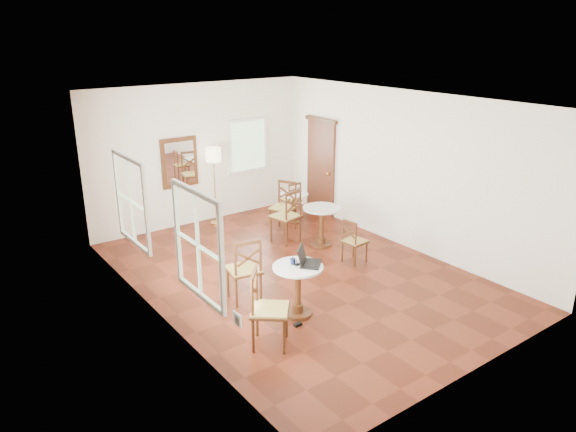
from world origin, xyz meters
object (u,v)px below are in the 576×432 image
object	(u,v)px
cafe_table_near	(298,285)
cafe_table_mid	(322,222)
chair_back_a	(291,200)
laptop	(307,260)
cafe_table_back	(294,204)
power_adapter	(298,324)
chair_mid_b	(354,241)
chair_back_b	(284,207)
navy_mug	(293,261)
floor_lamp	(213,160)
chair_near_a	(244,270)
chair_mid_a	(287,216)
water_glass	(302,261)
mouse	(297,264)
chair_near_b	(268,309)

from	to	relation	value
cafe_table_near	cafe_table_mid	xyz separation A→B (m)	(2.03, 1.90, -0.00)
chair_back_a	laptop	distance (m)	4.39
cafe_table_back	power_adapter	xyz separation A→B (m)	(-2.61, -3.57, -0.38)
chair_back_a	chair_mid_b	bearing A→B (deg)	80.22
chair_back_b	navy_mug	distance (m)	3.50
chair_mid_b	floor_lamp	xyz separation A→B (m)	(-1.01, 3.30, 1.02)
chair_near_a	laptop	bearing A→B (deg)	133.95
cafe_table_back	chair_mid_a	bearing A→B (deg)	-133.94
chair_near_a	water_glass	distance (m)	1.00
laptop	mouse	size ratio (longest dim) A/B	4.66
floor_lamp	cafe_table_mid	bearing A→B (deg)	-65.55
chair_near_a	mouse	xyz separation A→B (m)	(0.40, -0.82, 0.28)
water_glass	power_adapter	world-z (taller)	water_glass
chair_near_b	cafe_table_mid	bearing A→B (deg)	-10.40
floor_lamp	navy_mug	size ratio (longest dim) A/B	15.10
cafe_table_mid	floor_lamp	size ratio (longest dim) A/B	0.46
cafe_table_back	chair_back_a	xyz separation A→B (m)	(0.16, 0.31, 0.01)
cafe_table_near	chair_mid_b	world-z (taller)	chair_mid_b
mouse	floor_lamp	bearing A→B (deg)	75.30
mouse	cafe_table_back	bearing A→B (deg)	51.98
cafe_table_back	laptop	distance (m)	4.04
chair_mid_a	power_adapter	bearing A→B (deg)	45.10
cafe_table_mid	water_glass	size ratio (longest dim) A/B	9.00
laptop	mouse	xyz separation A→B (m)	(-0.15, 0.05, -0.05)
chair_mid_a	chair_back_a	size ratio (longest dim) A/B	1.33
chair_near_a	navy_mug	world-z (taller)	chair_near_a
chair_mid_b	laptop	world-z (taller)	laptop
cafe_table_mid	chair_back_b	world-z (taller)	chair_back_b
cafe_table_back	floor_lamp	xyz separation A→B (m)	(-1.44, 0.93, 1.02)
chair_near_b	laptop	bearing A→B (deg)	-27.53
chair_near_b	navy_mug	bearing A→B (deg)	-16.71
cafe_table_near	chair_back_a	bearing A→B (deg)	54.63
chair_near_a	chair_mid_a	world-z (taller)	chair_mid_a
water_glass	chair_mid_b	bearing A→B (deg)	25.46
chair_near_a	chair_back_a	distance (m)	4.06
cafe_table_near	water_glass	distance (m)	0.36
floor_lamp	laptop	size ratio (longest dim) A/B	3.45
navy_mug	chair_back_b	bearing A→B (deg)	56.46
chair_mid_b	power_adapter	distance (m)	2.52
laptop	navy_mug	size ratio (longest dim) A/B	4.38
cafe_table_mid	navy_mug	distance (m)	2.74
chair_back_a	chair_near_b	bearing A→B (deg)	52.45
floor_lamp	chair_near_a	bearing A→B (deg)	-112.00
power_adapter	chair_back_b	bearing A→B (deg)	57.16
cafe_table_mid	chair_mid_a	bearing A→B (deg)	129.04
chair_near_b	chair_back_b	world-z (taller)	chair_near_b
laptop	power_adapter	size ratio (longest dim) A/B	4.26
chair_mid_b	cafe_table_mid	bearing A→B (deg)	-7.87
chair_back_b	chair_near_a	bearing A→B (deg)	-73.82
cafe_table_back	chair_mid_b	bearing A→B (deg)	-100.16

